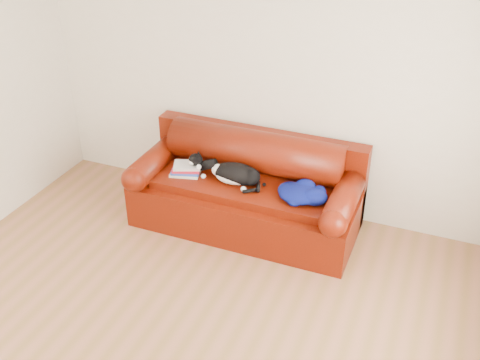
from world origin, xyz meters
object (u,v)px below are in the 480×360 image
object	(u,v)px
sofa_base	(246,204)
cat	(235,174)
book_stack	(186,169)
blanket	(301,193)

from	to	relation	value
sofa_base	cat	world-z (taller)	cat
book_stack	blanket	world-z (taller)	blanket
book_stack	blanket	bearing A→B (deg)	-0.82
blanket	book_stack	bearing A→B (deg)	179.18
book_stack	cat	world-z (taller)	cat
cat	blanket	distance (m)	0.64
sofa_base	book_stack	bearing A→B (deg)	-170.90
sofa_base	cat	bearing A→B (deg)	-135.69
cat	blanket	size ratio (longest dim) A/B	1.26
book_stack	cat	xyz separation A→B (m)	(0.49, 0.02, 0.04)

